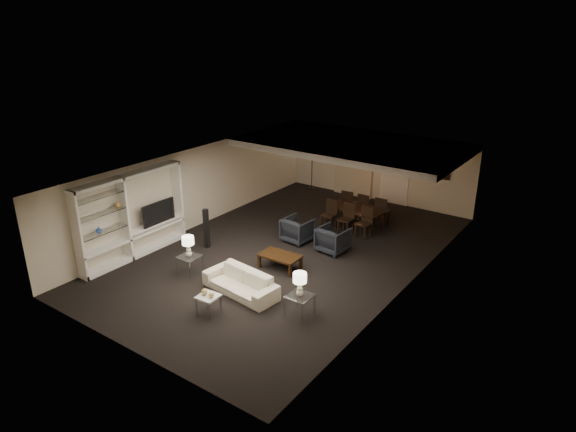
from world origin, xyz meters
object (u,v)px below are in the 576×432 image
(armchair_right, at_px, (333,239))
(floor_lamp, at_px, (312,165))
(side_table_left, at_px, (190,265))
(marble_table, at_px, (209,305))
(vase_blue, at_px, (99,230))
(vase_amber, at_px, (117,204))
(chair_fm, at_px, (366,207))
(armchair_left, at_px, (298,230))
(pendant_light, at_px, (359,161))
(chair_nm, at_px, (346,219))
(sofa, at_px, (241,283))
(floor_speaker, at_px, (206,228))
(table_lamp_right, at_px, (300,285))
(chair_fr, at_px, (383,211))
(television, at_px, (156,212))
(chair_nr, at_px, (363,223))
(coffee_table, at_px, (280,261))
(side_table_right, at_px, (300,305))
(chair_nl, at_px, (329,215))
(dining_table, at_px, (356,217))
(table_lamp_left, at_px, (188,247))
(chair_fl, at_px, (349,203))

(armchair_right, bearing_deg, floor_lamp, -46.23)
(side_table_left, relative_size, marble_table, 1.20)
(vase_blue, bearing_deg, vase_amber, 90.00)
(chair_fm, bearing_deg, armchair_left, 73.75)
(pendant_light, distance_m, armchair_right, 3.19)
(chair_nm, height_order, chair_fm, same)
(sofa, xyz_separation_m, side_table_left, (-1.70, 0.00, -0.03))
(sofa, bearing_deg, vase_amber, -165.72)
(floor_speaker, relative_size, chair_fm, 1.27)
(table_lamp_right, bearing_deg, chair_nm, 107.36)
(sofa, relative_size, chair_fr, 2.13)
(pendant_light, xyz_separation_m, vase_amber, (-3.61, -6.51, -0.28))
(television, height_order, vase_blue, television)
(vase_amber, relative_size, chair_fr, 0.17)
(chair_nr, bearing_deg, floor_lamp, 147.27)
(television, bearing_deg, coffee_table, -76.18)
(sofa, distance_m, floor_speaker, 2.89)
(chair_fm, bearing_deg, vase_amber, 59.99)
(side_table_left, xyz_separation_m, chair_nr, (2.54, 4.66, 0.21))
(chair_fm, bearing_deg, side_table_right, 105.06)
(armchair_right, xyz_separation_m, table_lamp_right, (1.10, -3.30, 0.41))
(sofa, bearing_deg, side_table_right, 6.51)
(chair_nl, distance_m, chair_fr, 1.77)
(dining_table, relative_size, chair_fm, 1.92)
(table_lamp_left, bearing_deg, side_table_right, 0.00)
(chair_nr, relative_size, chair_fl, 1.00)
(side_table_left, bearing_deg, marble_table, -32.91)
(side_table_left, bearing_deg, chair_nl, 73.93)
(marble_table, xyz_separation_m, vase_amber, (-3.69, 0.60, 1.42))
(chair_fl, bearing_deg, chair_nm, 110.92)
(vase_blue, height_order, floor_speaker, vase_blue)
(sofa, bearing_deg, table_lamp_right, 6.51)
(table_lamp_right, relative_size, chair_fr, 0.60)
(television, bearing_deg, armchair_left, -49.67)
(chair_fl, relative_size, chair_fr, 1.00)
(chair_nr, bearing_deg, table_lamp_right, -73.54)
(table_lamp_right, bearing_deg, sofa, 180.00)
(armchair_right, xyz_separation_m, floor_lamp, (-3.55, 4.40, 0.55))
(dining_table, height_order, chair_nr, chair_nr)
(chair_fm, distance_m, floor_lamp, 3.66)
(chair_nm, distance_m, chair_fr, 1.43)
(television, xyz_separation_m, floor_lamp, (0.72, 7.01, -0.15))
(floor_speaker, height_order, chair_fm, floor_speaker)
(coffee_table, distance_m, vase_amber, 4.49)
(coffee_table, bearing_deg, television, -166.18)
(armchair_right, xyz_separation_m, table_lamp_left, (-2.30, -3.30, 0.41))
(television, bearing_deg, table_lamp_right, -97.42)
(marble_table, distance_m, chair_nl, 5.78)
(chair_nr, bearing_deg, side_table_left, -112.58)
(pendant_light, xyz_separation_m, side_table_right, (1.78, -6.00, -1.67))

